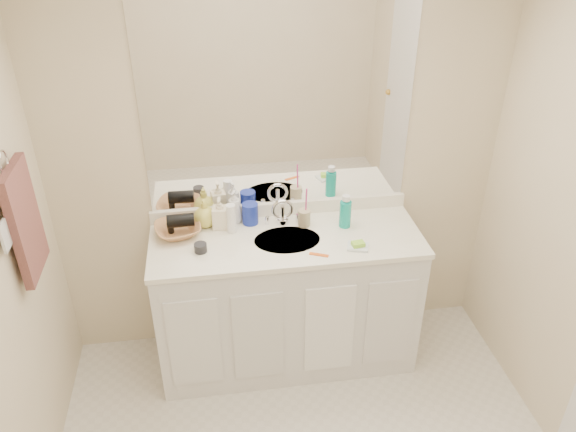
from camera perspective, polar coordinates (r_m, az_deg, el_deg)
The scene contains 24 objects.
wall_back at distance 3.21m, azimuth -0.88°, elevation 5.23°, with size 2.60×0.02×2.40m, color beige.
vanity_cabinet at distance 3.40m, azimuth -0.13°, elevation -8.67°, with size 1.50×0.55×0.85m, color silver.
countertop at distance 3.14m, azimuth -0.14°, elevation -2.45°, with size 1.52×0.57×0.03m, color white.
backsplash at distance 3.33m, azimuth -0.80°, elevation 0.76°, with size 1.52×0.03×0.08m, color white.
sink_basin at distance 3.12m, azimuth -0.08°, elevation -2.60°, with size 0.37×0.37×0.02m, color beige.
faucet at distance 3.24m, azimuth -0.56°, elevation 0.12°, with size 0.02×0.02×0.11m, color silver.
mirror at distance 3.07m, azimuth -0.91°, elevation 11.26°, with size 1.48×0.01×1.20m, color white.
blue_mug at distance 3.24m, azimuth -3.86°, elevation 0.25°, with size 0.09×0.09×0.13m, color #17299F.
tan_cup at distance 3.22m, azimuth 1.65°, elevation -0.19°, with size 0.07×0.07×0.10m, color tan.
toothbrush at distance 3.17m, azimuth 1.85°, elevation 1.39°, with size 0.01×0.01×0.19m, color #E33B93.
mouthwash_bottle at distance 3.21m, azimuth 5.83°, elevation 0.19°, with size 0.07×0.07×0.16m, color #0DA494.
soap_dish at distance 3.07m, azimuth 7.12°, elevation -3.12°, with size 0.11×0.09×0.01m, color white.
green_soap at distance 3.06m, azimuth 7.14°, elevation -2.84°, with size 0.07×0.05×0.02m, color #98E237.
orange_comb at distance 2.99m, azimuth 3.15°, elevation -3.94°, with size 0.10×0.02×0.00m, color #E35B17.
dark_jar at distance 3.04m, azimuth -8.88°, elevation -3.21°, with size 0.07×0.07×0.05m, color black.
extra_white_bottle at distance 3.16m, azimuth -5.78°, elevation -0.25°, with size 0.05×0.05×0.17m, color white.
soap_bottle_white at distance 3.24m, azimuth -5.44°, elevation 0.95°, with size 0.08×0.08×0.20m, color white.
soap_bottle_cream at distance 3.20m, azimuth -6.94°, elevation 0.33°, with size 0.09×0.09×0.19m, color #FFF3CF.
soap_bottle_yellow at distance 3.24m, azimuth -8.45°, elevation 0.31°, with size 0.13×0.13×0.17m, color #D8D154.
wicker_basket at distance 3.20m, azimuth -11.11°, elevation -1.38°, with size 0.25×0.25×0.06m, color #B37748.
hair_dryer at distance 3.17m, azimuth -10.86°, elevation -0.45°, with size 0.07×0.07×0.15m, color black.
towel_ring at distance 2.71m, azimuth -26.94°, elevation 4.90°, with size 0.11×0.11×0.01m, color silver.
hand_towel at distance 2.84m, azimuth -25.16°, elevation -0.50°, with size 0.04×0.32×0.55m, color #4F2D2A.
switch_plate at distance 2.65m, azimuth -26.82°, elevation -1.81°, with size 0.01×0.09×0.13m, color silver.
Camera 1 is at (-0.39, -1.58, 2.58)m, focal length 35.00 mm.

